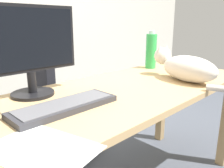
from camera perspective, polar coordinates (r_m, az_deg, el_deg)
The scene contains 7 objects.
desk at distance 1.29m, azimuth 4.51°, elevation -4.65°, with size 1.64×0.67×0.71m.
office_chair at distance 1.88m, azimuth -12.53°, elevation -6.43°, with size 0.48×0.48×0.88m.
monitor at distance 1.12m, azimuth -19.87°, elevation 8.46°, with size 0.48×0.20×0.42m.
keyboard at distance 0.95m, azimuth -11.48°, elevation -5.33°, with size 0.44×0.15×0.03m.
cat at distance 1.43m, azimuth 17.74°, elevation 3.99°, with size 0.26×0.60×0.20m.
paper_sheet at distance 0.69m, azimuth -17.00°, elevation -15.11°, with size 0.21×0.30×0.00m, color white.
water_bottle at distance 1.76m, azimuth 9.64°, elevation 8.10°, with size 0.08×0.08×0.28m.
Camera 1 is at (-0.93, -0.78, 1.05)m, focal length 36.98 mm.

